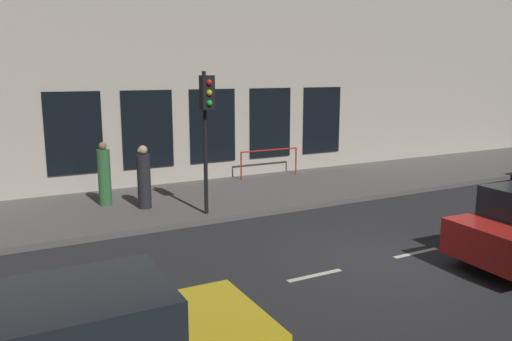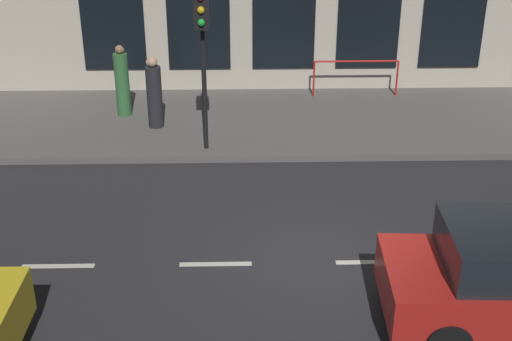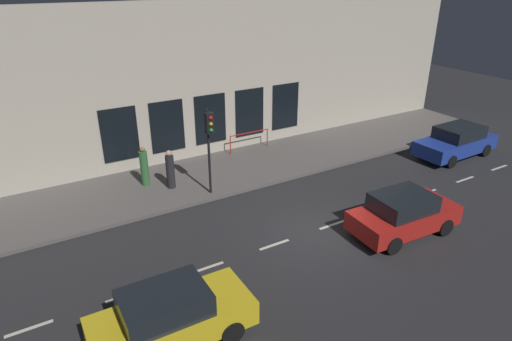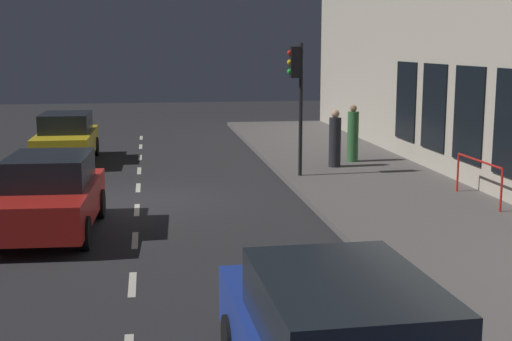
% 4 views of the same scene
% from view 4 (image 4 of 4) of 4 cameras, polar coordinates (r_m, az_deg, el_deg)
% --- Properties ---
extents(ground_plane, '(60.00, 60.00, 0.00)m').
position_cam_4_polar(ground_plane, '(17.53, -9.54, -2.41)').
color(ground_plane, '#28282B').
extents(sidewalk, '(4.50, 32.00, 0.15)m').
position_cam_4_polar(sidewalk, '(18.48, 10.21, -1.55)').
color(sidewalk, '#5B5654').
rests_on(sidewalk, ground).
extents(building_facade, '(0.65, 32.00, 7.58)m').
position_cam_4_polar(building_facade, '(19.10, 17.93, 9.69)').
color(building_facade, beige).
rests_on(building_facade, ground).
extents(lane_centre_line, '(0.12, 27.20, 0.01)m').
position_cam_4_polar(lane_centre_line, '(16.55, -9.59, -3.14)').
color(lane_centre_line, beige).
rests_on(lane_centre_line, ground).
extents(traffic_light, '(0.45, 0.32, 3.66)m').
position_cam_4_polar(traffic_light, '(19.49, 3.27, 7.46)').
color(traffic_light, black).
rests_on(traffic_light, sidewalk).
extents(parked_car_0, '(2.02, 4.07, 1.58)m').
position_cam_4_polar(parked_car_0, '(14.76, -16.32, -1.91)').
color(parked_car_0, red).
rests_on(parked_car_0, ground).
extents(parked_car_1, '(1.85, 4.11, 1.58)m').
position_cam_4_polar(parked_car_1, '(23.67, -15.06, 2.55)').
color(parked_car_1, gold).
rests_on(parked_car_1, ground).
extents(pedestrian_0, '(0.40, 0.40, 1.72)m').
position_cam_4_polar(pedestrian_0, '(21.22, 6.38, 2.43)').
color(pedestrian_0, '#232328').
rests_on(pedestrian_0, sidewalk).
extents(pedestrian_1, '(0.41, 0.41, 1.77)m').
position_cam_4_polar(pedestrian_1, '(22.27, 7.82, 2.82)').
color(pedestrian_1, '#336B38').
rests_on(pedestrian_1, sidewalk).
extents(red_railing, '(0.05, 2.27, 0.97)m').
position_cam_4_polar(red_railing, '(17.24, 17.53, 0.03)').
color(red_railing, red).
rests_on(red_railing, sidewalk).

